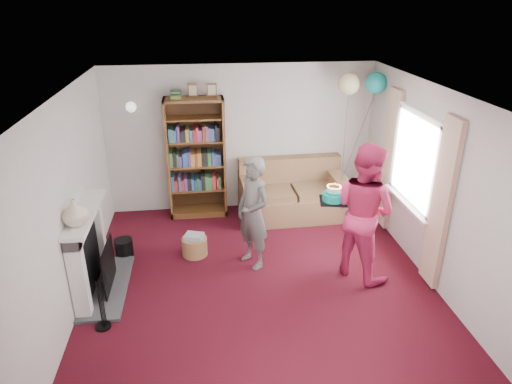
{
  "coord_description": "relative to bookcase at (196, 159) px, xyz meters",
  "views": [
    {
      "loc": [
        -0.67,
        -4.94,
        3.54
      ],
      "look_at": [
        0.02,
        0.6,
        1.09
      ],
      "focal_mm": 32.0,
      "sensor_mm": 36.0,
      "label": 1
    }
  ],
  "objects": [
    {
      "name": "birthday_cake",
      "position": [
        1.76,
        -2.02,
        0.12
      ],
      "size": [
        0.34,
        0.34,
        0.22
      ],
      "rotation": [
        0.0,
        0.0,
        -0.19
      ],
      "color": "black",
      "rests_on": "ground"
    },
    {
      "name": "balloons",
      "position": [
        2.66,
        -0.25,
        1.24
      ],
      "size": [
        0.78,
        0.44,
        1.71
      ],
      "color": "#3F3F3F",
      "rests_on": "ground"
    },
    {
      "name": "fireplace",
      "position": [
        -1.32,
        -2.11,
        -0.47
      ],
      "size": [
        0.55,
        1.8,
        1.12
      ],
      "color": "#3F3F42",
      "rests_on": "ground"
    },
    {
      "name": "wall_back",
      "position": [
        0.77,
        0.21,
        0.27
      ],
      "size": [
        4.5,
        0.02,
        2.5
      ],
      "primitive_type": "cube",
      "color": "silver",
      "rests_on": "ground"
    },
    {
      "name": "mantel_vase",
      "position": [
        -1.35,
        -2.45,
        0.3
      ],
      "size": [
        0.39,
        0.39,
        0.31
      ],
      "primitive_type": "imported",
      "rotation": [
        0.0,
        0.0,
        -0.38
      ],
      "color": "beige",
      "rests_on": "fireplace"
    },
    {
      "name": "person_striped",
      "position": [
        0.74,
        -1.74,
        -0.19
      ],
      "size": [
        0.63,
        0.69,
        1.59
      ],
      "primitive_type": "imported",
      "rotation": [
        0.0,
        0.0,
        -1.03
      ],
      "color": "black",
      "rests_on": "ground"
    },
    {
      "name": "bookcase",
      "position": [
        0.0,
        0.0,
        0.0
      ],
      "size": [
        0.95,
        0.42,
        2.22
      ],
      "color": "#472B14",
      "rests_on": "ground"
    },
    {
      "name": "ground",
      "position": [
        0.77,
        -2.3,
        -0.98
      ],
      "size": [
        5.0,
        5.0,
        0.0
      ],
      "primitive_type": "plane",
      "color": "black",
      "rests_on": "ground"
    },
    {
      "name": "wall_sconce",
      "position": [
        -0.98,
        0.06,
        0.9
      ],
      "size": [
        0.16,
        0.23,
        0.16
      ],
      "color": "gold",
      "rests_on": "ground"
    },
    {
      "name": "ceiling",
      "position": [
        0.77,
        -2.3,
        1.52
      ],
      "size": [
        4.5,
        5.0,
        0.01
      ],
      "primitive_type": "cube",
      "color": "white",
      "rests_on": "wall_back"
    },
    {
      "name": "window_bay",
      "position": [
        2.98,
        -1.7,
        0.22
      ],
      "size": [
        0.14,
        2.02,
        2.2
      ],
      "color": "white",
      "rests_on": "ground"
    },
    {
      "name": "wall_right",
      "position": [
        3.03,
        -2.3,
        0.27
      ],
      "size": [
        0.02,
        5.0,
        2.5
      ],
      "primitive_type": "cube",
      "color": "silver",
      "rests_on": "ground"
    },
    {
      "name": "wall_left",
      "position": [
        -1.49,
        -2.3,
        0.27
      ],
      "size": [
        0.02,
        5.0,
        2.5
      ],
      "primitive_type": "cube",
      "color": "silver",
      "rests_on": "ground"
    },
    {
      "name": "wicker_basket",
      "position": [
        -0.08,
        -1.41,
        -0.83
      ],
      "size": [
        0.37,
        0.37,
        0.33
      ],
      "rotation": [
        0.0,
        0.0,
        -0.32
      ],
      "color": "olive",
      "rests_on": "ground"
    },
    {
      "name": "sofa",
      "position": [
        1.6,
        -0.23,
        -0.63
      ],
      "size": [
        1.78,
        0.94,
        0.94
      ],
      "rotation": [
        0.0,
        0.0,
        0.03
      ],
      "color": "olive",
      "rests_on": "ground"
    },
    {
      "name": "person_magenta",
      "position": [
        2.14,
        -2.13,
        -0.06
      ],
      "size": [
        1.09,
        1.14,
        1.85
      ],
      "primitive_type": "imported",
      "rotation": [
        0.0,
        0.0,
        2.18
      ],
      "color": "#CD295C",
      "rests_on": "ground"
    }
  ]
}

